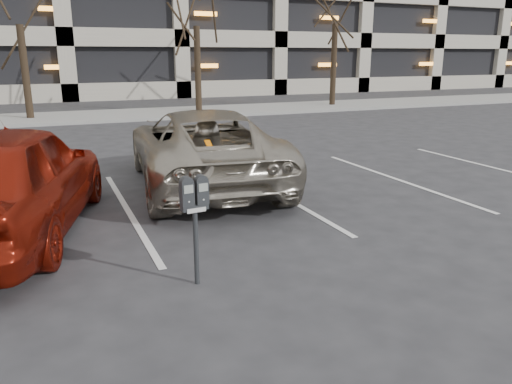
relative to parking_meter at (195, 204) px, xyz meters
name	(u,v)px	position (x,y,z in m)	size (l,w,h in m)	color
ground	(258,245)	(1.12, 0.83, -0.96)	(140.00, 140.00, 0.00)	#28282B
sidewalk	(108,116)	(1.12, 16.83, -0.90)	(80.00, 4.00, 0.12)	gray
stall_lines	(128,211)	(-0.28, 3.13, -0.95)	(16.90, 5.20, 0.00)	silver
parking_meter	(195,204)	(0.00, 0.00, 0.00)	(0.33, 0.15, 1.25)	black
suv_silver	(203,147)	(1.44, 4.35, -0.19)	(3.16, 5.76, 1.53)	#ADA493
car_red	(6,180)	(-2.01, 2.59, -0.12)	(1.98, 4.92, 1.68)	maroon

